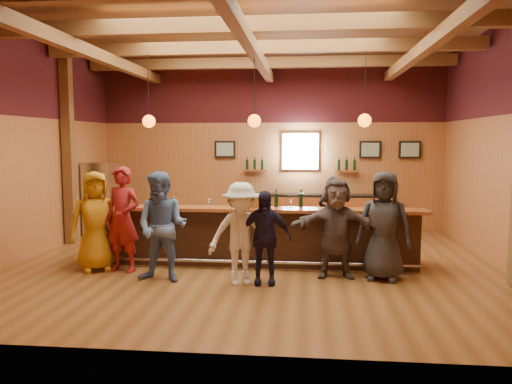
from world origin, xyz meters
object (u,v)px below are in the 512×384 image
(customer_redvest, at_px, (123,219))
(customer_white, at_px, (241,234))
(stainless_fridge, at_px, (101,199))
(customer_orange, at_px, (95,221))
(ice_bucket, at_px, (254,201))
(customer_brown, at_px, (336,228))
(customer_navy, at_px, (264,237))
(bottle_a, at_px, (276,200))
(bartender, at_px, (333,216))
(back_bar_cabinet, at_px, (315,212))
(bar_counter, at_px, (256,236))
(customer_dark, at_px, (384,226))
(customer_denim, at_px, (162,227))

(customer_redvest, xyz_separation_m, customer_white, (2.21, -0.62, -0.11))
(stainless_fridge, relative_size, customer_orange, 1.00)
(ice_bucket, bearing_deg, customer_brown, -20.99)
(customer_redvest, relative_size, customer_navy, 1.22)
(customer_orange, bearing_deg, bottle_a, -17.17)
(customer_orange, distance_m, ice_bucket, 2.88)
(stainless_fridge, xyz_separation_m, ice_bucket, (4.11, -2.78, 0.33))
(bartender, xyz_separation_m, bottle_a, (-1.10, -0.92, 0.43))
(customer_brown, bearing_deg, back_bar_cabinet, 90.90)
(stainless_fridge, xyz_separation_m, customer_white, (4.02, -3.93, -0.06))
(bar_counter, relative_size, bottle_a, 18.78)
(bar_counter, xyz_separation_m, ice_bucket, (-0.01, -0.33, 0.71))
(bar_counter, relative_size, customer_dark, 3.43)
(ice_bucket, bearing_deg, bartender, 35.77)
(stainless_fridge, bearing_deg, bartender, -16.85)
(customer_orange, bearing_deg, stainless_fridge, 82.12)
(bar_counter, bearing_deg, ice_bucket, -91.75)
(bar_counter, xyz_separation_m, bottle_a, (0.39, -0.17, 0.72))
(customer_denim, distance_m, customer_brown, 2.94)
(customer_orange, bearing_deg, customer_redvest, -29.45)
(customer_brown, bearing_deg, bar_counter, 145.89)
(bar_counter, relative_size, back_bar_cabinet, 1.57)
(customer_dark, height_order, bartender, customer_dark)
(back_bar_cabinet, distance_m, customer_orange, 5.98)
(customer_navy, distance_m, customer_brown, 1.31)
(customer_denim, distance_m, customer_dark, 3.70)
(customer_orange, bearing_deg, back_bar_cabinet, 18.61)
(stainless_fridge, xyz_separation_m, customer_orange, (1.30, -3.31, 0.00))
(customer_redvest, bearing_deg, ice_bucket, 26.31)
(customer_white, bearing_deg, customer_dark, -8.95)
(bar_counter, height_order, customer_dark, customer_dark)
(customer_orange, distance_m, bottle_a, 3.30)
(customer_white, bearing_deg, bottle_a, 47.95)
(bartender, distance_m, ice_bucket, 1.90)
(customer_brown, relative_size, bartender, 1.06)
(back_bar_cabinet, xyz_separation_m, ice_bucket, (-1.19, -3.90, 0.76))
(back_bar_cabinet, bearing_deg, bottle_a, -101.92)
(bartender, relative_size, bottle_a, 4.83)
(customer_dark, bearing_deg, customer_denim, -159.17)
(customer_white, bearing_deg, customer_denim, 155.88)
(bartender, height_order, bottle_a, bartender)
(customer_white, xyz_separation_m, customer_dark, (2.34, 0.52, 0.08))
(customer_orange, xyz_separation_m, ice_bucket, (2.81, 0.53, 0.33))
(customer_brown, height_order, bottle_a, customer_brown)
(customer_white, distance_m, bottle_a, 1.45)
(customer_white, relative_size, ice_bucket, 6.77)
(ice_bucket, bearing_deg, stainless_fridge, 145.93)
(customer_navy, height_order, customer_brown, customer_brown)
(customer_redvest, height_order, customer_denim, customer_redvest)
(bartender, bearing_deg, customer_navy, 65.47)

